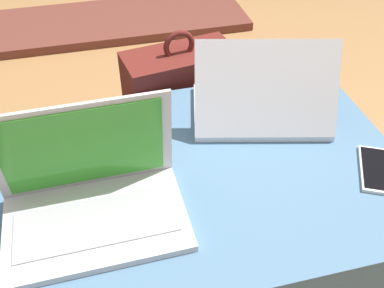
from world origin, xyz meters
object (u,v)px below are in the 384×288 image
Objects in this scene: cell_phone at (376,170)px; backpack at (179,119)px; laptop_far at (262,104)px; laptop_near at (92,196)px.

cell_phone is 0.67m from backpack.
cell_phone is at bearing 112.39° from backpack.
backpack is (-0.33, 0.54, -0.20)m from cell_phone.
cell_phone is at bearing 140.78° from laptop_far.
laptop_near reaches higher than cell_phone.
cell_phone is (0.62, -0.03, -0.05)m from laptop_near.
laptop_far reaches higher than backpack.
laptop_far is at bearing 153.58° from cell_phone.
backpack reaches higher than cell_phone.
laptop_far is (0.44, 0.22, -0.00)m from laptop_near.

